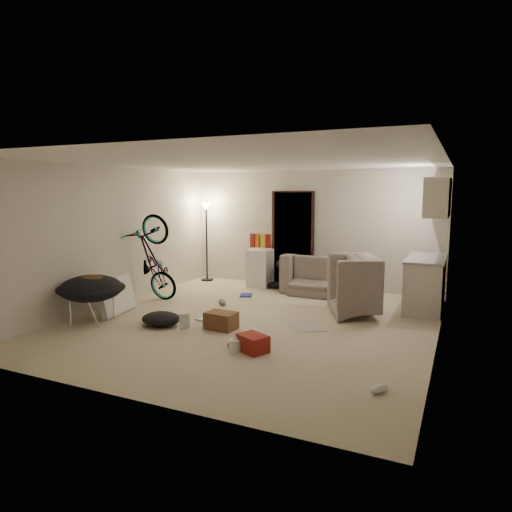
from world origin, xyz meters
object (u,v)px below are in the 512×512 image
at_px(floor_lamp, 206,224).
at_px(kitchen_counter, 425,284).
at_px(saucer_chair, 91,294).
at_px(drink_case_a, 221,321).
at_px(armchair, 375,293).
at_px(tv_box, 117,296).
at_px(bicycle, 154,278).
at_px(mini_fridge, 260,268).
at_px(sofa, 333,280).
at_px(drink_case_b, 253,343).
at_px(juicer, 235,345).

xyz_separation_m(floor_lamp, kitchen_counter, (4.83, -0.65, -0.87)).
xyz_separation_m(saucer_chair, drink_case_a, (2.05, 0.51, -0.31)).
height_order(armchair, tv_box, armchair).
distance_m(kitchen_counter, bicycle, 4.96).
distance_m(armchair, bicycle, 4.07).
distance_m(bicycle, drink_case_a, 2.33).
bearing_deg(bicycle, mini_fridge, -32.99).
height_order(sofa, saucer_chair, saucer_chair).
distance_m(tv_box, drink_case_a, 2.06).
distance_m(armchair, drink_case_b, 2.75).
bearing_deg(drink_case_b, drink_case_a, 166.81).
bearing_deg(sofa, kitchen_counter, 166.20).
height_order(floor_lamp, sofa, floor_lamp).
distance_m(floor_lamp, drink_case_a, 4.04).
relative_size(mini_fridge, juicer, 3.63).
xyz_separation_m(bicycle, juicer, (2.69, -1.86, -0.35)).
relative_size(kitchen_counter, juicer, 6.70).
relative_size(saucer_chair, juicer, 4.68).
distance_m(sofa, mini_fridge, 1.66).
distance_m(drink_case_a, drink_case_b, 1.10).
height_order(kitchen_counter, drink_case_b, kitchen_counter).
height_order(floor_lamp, bicycle, floor_lamp).
relative_size(sofa, saucer_chair, 1.91).
bearing_deg(drink_case_a, bicycle, 155.63).
relative_size(mini_fridge, saucer_chair, 0.78).
height_order(floor_lamp, mini_fridge, floor_lamp).
height_order(tv_box, juicer, tv_box).
bearing_deg(bicycle, floor_lamp, 2.18).
bearing_deg(tv_box, drink_case_a, -11.47).
height_order(armchair, juicer, armchair).
height_order(tv_box, drink_case_b, tv_box).
distance_m(floor_lamp, bicycle, 2.31).
distance_m(armchair, mini_fridge, 3.00).
bearing_deg(bicycle, saucer_chair, 179.49).
bearing_deg(kitchen_counter, drink_case_a, -136.35).
relative_size(sofa, juicer, 8.91).
xyz_separation_m(mini_fridge, juicer, (1.40, -3.89, -0.31)).
relative_size(drink_case_a, juicer, 2.00).
relative_size(floor_lamp, mini_fridge, 2.23).
distance_m(sofa, bicycle, 3.53).
distance_m(kitchen_counter, mini_fridge, 3.48).
bearing_deg(drink_case_a, sofa, 76.62).
height_order(armchair, bicycle, bicycle).
relative_size(sofa, tv_box, 2.19).
height_order(sofa, armchair, armchair).
distance_m(floor_lamp, saucer_chair, 3.82).
height_order(sofa, mini_fridge, mini_fridge).
bearing_deg(mini_fridge, saucer_chair, -111.08).
height_order(saucer_chair, drink_case_a, saucer_chair).
height_order(armchair, mini_fridge, mini_fridge).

